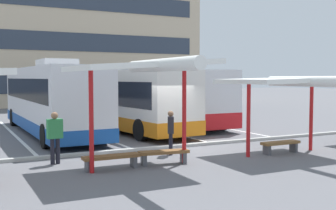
% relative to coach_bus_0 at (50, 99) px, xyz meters
% --- Properties ---
extents(ground_plane, '(160.00, 160.00, 0.00)m').
position_rel_coach_bus_0_xyz_m(ground_plane, '(3.71, -6.79, -1.75)').
color(ground_plane, slate).
extents(terminal_building, '(34.01, 15.34, 23.25)m').
position_rel_coach_bus_0_xyz_m(terminal_building, '(3.73, 26.99, 8.51)').
color(terminal_building, '#C6B293').
rests_on(terminal_building, ground).
extents(coach_bus_0, '(2.81, 12.40, 3.69)m').
position_rel_coach_bus_0_xyz_m(coach_bus_0, '(0.00, 0.00, 0.00)').
color(coach_bus_0, silver).
rests_on(coach_bus_0, ground).
extents(coach_bus_1, '(3.63, 11.70, 3.55)m').
position_rel_coach_bus_0_xyz_m(coach_bus_1, '(3.79, -0.24, -0.10)').
color(coach_bus_1, silver).
rests_on(coach_bus_1, ground).
extents(coach_bus_2, '(2.58, 11.64, 3.59)m').
position_rel_coach_bus_0_xyz_m(coach_bus_2, '(7.34, 1.25, -0.09)').
color(coach_bus_2, silver).
rests_on(coach_bus_2, ground).
extents(lane_stripe_0, '(0.16, 14.00, 0.01)m').
position_rel_coach_bus_0_xyz_m(lane_stripe_0, '(-1.73, 0.21, -1.74)').
color(lane_stripe_0, white).
rests_on(lane_stripe_0, ground).
extents(lane_stripe_1, '(0.16, 14.00, 0.01)m').
position_rel_coach_bus_0_xyz_m(lane_stripe_1, '(1.89, 0.21, -1.74)').
color(lane_stripe_1, white).
rests_on(lane_stripe_1, ground).
extents(lane_stripe_2, '(0.16, 14.00, 0.01)m').
position_rel_coach_bus_0_xyz_m(lane_stripe_2, '(5.52, 0.21, -1.74)').
color(lane_stripe_2, white).
rests_on(lane_stripe_2, ground).
extents(lane_stripe_3, '(0.16, 14.00, 0.01)m').
position_rel_coach_bus_0_xyz_m(lane_stripe_3, '(9.14, 0.21, -1.74)').
color(lane_stripe_3, white).
rests_on(lane_stripe_3, ground).
extents(waiting_shelter_1, '(4.15, 5.22, 3.41)m').
position_rel_coach_bus_0_xyz_m(waiting_shelter_1, '(0.82, -9.86, 1.38)').
color(waiting_shelter_1, red).
rests_on(waiting_shelter_1, ground).
extents(bench_2, '(1.78, 0.44, 0.45)m').
position_rel_coach_bus_0_xyz_m(bench_2, '(-0.08, -9.40, -1.41)').
color(bench_2, brown).
rests_on(bench_2, ground).
extents(bench_3, '(1.71, 0.63, 0.45)m').
position_rel_coach_bus_0_xyz_m(bench_3, '(1.72, -9.42, -1.41)').
color(bench_3, brown).
rests_on(bench_3, ground).
extents(waiting_shelter_2, '(4.05, 4.97, 2.88)m').
position_rel_coach_bus_0_xyz_m(waiting_shelter_2, '(6.48, -9.96, 0.92)').
color(waiting_shelter_2, red).
rests_on(waiting_shelter_2, ground).
extents(bench_4, '(1.60, 0.42, 0.45)m').
position_rel_coach_bus_0_xyz_m(bench_4, '(6.48, -9.67, -1.42)').
color(bench_4, brown).
rests_on(bench_4, ground).
extents(platform_kerb, '(44.00, 0.24, 0.12)m').
position_rel_coach_bus_0_xyz_m(platform_kerb, '(3.71, -6.76, -1.69)').
color(platform_kerb, '#ADADA8').
rests_on(platform_kerb, ground).
extents(waiting_passenger_0, '(0.41, 0.52, 1.62)m').
position_rel_coach_bus_0_xyz_m(waiting_passenger_0, '(2.70, -8.02, -0.82)').
color(waiting_passenger_0, black).
rests_on(waiting_passenger_0, ground).
extents(waiting_passenger_2, '(0.51, 0.25, 1.71)m').
position_rel_coach_bus_0_xyz_m(waiting_passenger_2, '(-1.44, -7.77, -0.75)').
color(waiting_passenger_2, black).
rests_on(waiting_passenger_2, ground).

